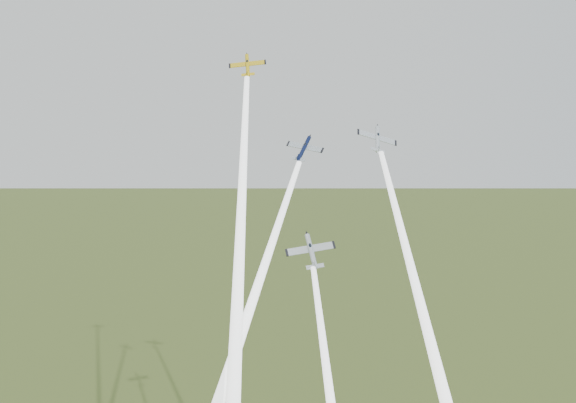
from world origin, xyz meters
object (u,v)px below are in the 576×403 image
object	(u,v)px
plane_silver_right	(378,139)
plane_silver_low	(311,251)
plane_navy	(304,148)
plane_yellow	(247,65)

from	to	relation	value
plane_silver_right	plane_silver_low	size ratio (longest dim) A/B	0.90
plane_navy	plane_silver_low	bearing A→B (deg)	-57.68
plane_yellow	plane_navy	world-z (taller)	plane_yellow
plane_silver_right	plane_silver_low	xyz separation A→B (m)	(-11.87, -10.34, -18.49)
plane_yellow	plane_navy	bearing A→B (deg)	-22.19
plane_navy	plane_silver_low	size ratio (longest dim) A/B	0.80
plane_silver_right	plane_silver_low	bearing A→B (deg)	-150.89
plane_yellow	plane_silver_right	bearing A→B (deg)	-2.36
plane_silver_right	plane_navy	bearing A→B (deg)	-176.93
plane_navy	plane_silver_right	bearing A→B (deg)	36.38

